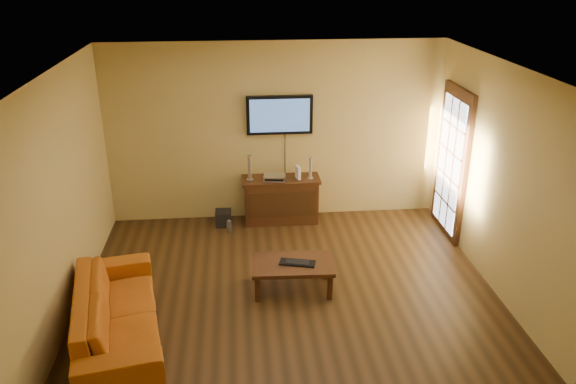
{
  "coord_description": "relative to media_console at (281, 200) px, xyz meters",
  "views": [
    {
      "loc": [
        -0.57,
        -5.55,
        3.8
      ],
      "look_at": [
        0.03,
        0.8,
        1.1
      ],
      "focal_mm": 35.0,
      "sensor_mm": 36.0,
      "label": 1
    }
  ],
  "objects": [
    {
      "name": "av_receiver",
      "position": [
        -0.1,
        -0.04,
        0.38
      ],
      "size": [
        0.35,
        0.27,
        0.07
      ],
      "primitive_type": "cube",
      "rotation": [
        0.0,
        0.0,
        -0.14
      ],
      "color": "silver",
      "rests_on": "media_console"
    },
    {
      "name": "speaker_right",
      "position": [
        0.44,
        -0.03,
        0.5
      ],
      "size": [
        0.09,
        0.09,
        0.33
      ],
      "color": "silver",
      "rests_on": "media_console"
    },
    {
      "name": "media_console",
      "position": [
        0.0,
        0.0,
        0.0
      ],
      "size": [
        1.17,
        0.45,
        0.7
      ],
      "color": "#331A0B",
      "rests_on": "ground"
    },
    {
      "name": "keyboard",
      "position": [
        0.03,
        -1.97,
        0.03
      ],
      "size": [
        0.46,
        0.27,
        0.03
      ],
      "color": "black",
      "rests_on": "coffee_table"
    },
    {
      "name": "speaker_left",
      "position": [
        -0.47,
        -0.01,
        0.52
      ],
      "size": [
        0.1,
        0.1,
        0.38
      ],
      "color": "silver",
      "rests_on": "media_console"
    },
    {
      "name": "subwoofer",
      "position": [
        -0.89,
        -0.08,
        -0.24
      ],
      "size": [
        0.24,
        0.24,
        0.23
      ],
      "primitive_type": "cube",
      "rotation": [
        0.0,
        0.0,
        -0.01
      ],
      "color": "black",
      "rests_on": "ground"
    },
    {
      "name": "sofa",
      "position": [
        -1.97,
        -2.71,
        0.05
      ],
      "size": [
        1.0,
        2.17,
        0.82
      ],
      "primitive_type": "imported",
      "rotation": [
        0.0,
        0.0,
        1.76
      ],
      "color": "#B15713",
      "rests_on": "ground"
    },
    {
      "name": "coffee_table",
      "position": [
        -0.02,
        -1.95,
        -0.03
      ],
      "size": [
        1.0,
        0.63,
        0.37
      ],
      "color": "#331A0B",
      "rests_on": "ground"
    },
    {
      "name": "bottle",
      "position": [
        -0.8,
        -0.36,
        -0.25
      ],
      "size": [
        0.08,
        0.08,
        0.23
      ],
      "color": "white",
      "rests_on": "ground"
    },
    {
      "name": "room_walls",
      "position": [
        -0.06,
        -1.64,
        1.33
      ],
      "size": [
        5.0,
        5.0,
        5.0
      ],
      "color": "tan",
      "rests_on": "ground"
    },
    {
      "name": "french_door",
      "position": [
        2.39,
        -0.57,
        0.7
      ],
      "size": [
        0.07,
        1.02,
        2.22
      ],
      "color": "#331A0B",
      "rests_on": "ground"
    },
    {
      "name": "television",
      "position": [
        -0.0,
        0.18,
        1.28
      ],
      "size": [
        0.98,
        0.08,
        0.58
      ],
      "color": "black",
      "rests_on": "ground"
    },
    {
      "name": "ground_plane",
      "position": [
        -0.06,
        -2.27,
        -0.35
      ],
      "size": [
        5.0,
        5.0,
        0.0
      ],
      "primitive_type": "plane",
      "color": "black",
      "rests_on": "ground"
    },
    {
      "name": "game_console",
      "position": [
        0.25,
        -0.03,
        0.45
      ],
      "size": [
        0.07,
        0.15,
        0.2
      ],
      "primitive_type": "cube",
      "rotation": [
        0.0,
        0.0,
        0.25
      ],
      "color": "white",
      "rests_on": "media_console"
    }
  ]
}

